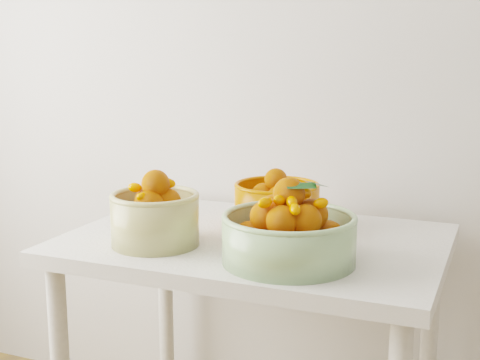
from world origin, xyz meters
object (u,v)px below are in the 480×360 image
(bowl_cream, at_px, (155,216))
(bowl_orange, at_px, (277,205))
(table, at_px, (255,271))
(bowl_green, at_px, (289,234))

(bowl_cream, height_order, bowl_orange, bowl_cream)
(bowl_orange, bearing_deg, table, -101.65)
(bowl_green, distance_m, bowl_orange, 0.31)
(table, height_order, bowl_green, bowl_green)
(bowl_cream, bearing_deg, bowl_green, -1.47)
(table, relative_size, bowl_green, 2.38)
(table, relative_size, bowl_cream, 3.69)
(table, distance_m, bowl_cream, 0.32)
(table, distance_m, bowl_green, 0.28)
(table, xyz_separation_m, bowl_orange, (0.02, 0.11, 0.16))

